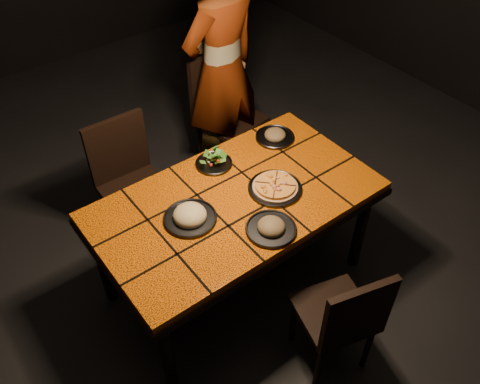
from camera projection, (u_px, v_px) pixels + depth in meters
room_shell at (234, 81)px, 2.34m from camera, size 6.04×7.04×3.08m
dining_table at (236, 208)px, 2.91m from camera, size 1.62×0.92×0.75m
chair_near at (344, 316)px, 2.61m from camera, size 0.46×0.46×0.84m
chair_far_left at (128, 175)px, 3.35m from camera, size 0.42×0.42×0.91m
chair_far_right at (222, 106)px, 3.89m from camera, size 0.50×0.50×0.95m
diner at (222, 71)px, 3.57m from camera, size 0.71×0.51×1.81m
plate_pizza at (275, 187)px, 2.90m from camera, size 0.37×0.37×0.04m
plate_pasta at (190, 216)px, 2.72m from camera, size 0.29×0.29×0.10m
plate_salad at (214, 161)px, 3.05m from camera, size 0.22×0.22×0.07m
plate_mushroom_a at (271, 227)px, 2.67m from camera, size 0.27×0.27×0.09m
plate_mushroom_b at (275, 135)px, 3.24m from camera, size 0.25×0.25×0.08m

